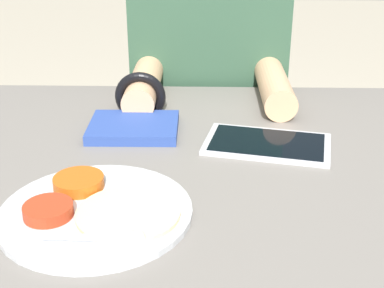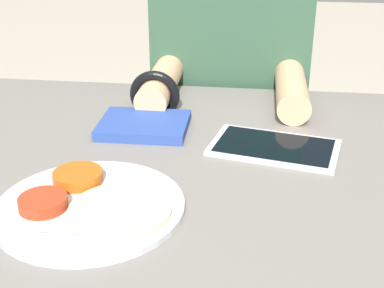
{
  "view_description": "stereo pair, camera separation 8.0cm",
  "coord_description": "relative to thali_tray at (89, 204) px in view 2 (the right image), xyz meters",
  "views": [
    {
      "loc": [
        0.01,
        -0.82,
        1.18
      ],
      "look_at": [
        -0.0,
        -0.03,
        0.81
      ],
      "focal_mm": 50.0,
      "sensor_mm": 36.0,
      "label": 1
    },
    {
      "loc": [
        0.09,
        -0.82,
        1.18
      ],
      "look_at": [
        -0.0,
        -0.03,
        0.81
      ],
      "focal_mm": 50.0,
      "sensor_mm": 36.0,
      "label": 2
    }
  ],
  "objects": [
    {
      "name": "person_diner",
      "position": [
        0.17,
        0.7,
        -0.17
      ],
      "size": [
        0.4,
        0.46,
        1.24
      ],
      "color": "black",
      "rests_on": "ground_plane"
    },
    {
      "name": "red_notebook",
      "position": [
        0.02,
        0.3,
        -0.0
      ],
      "size": [
        0.18,
        0.14,
        0.02
      ],
      "color": "silver",
      "rests_on": "dining_table"
    },
    {
      "name": "tablet_device",
      "position": [
        0.28,
        0.24,
        -0.0
      ],
      "size": [
        0.26,
        0.18,
        0.01
      ],
      "color": "#B7B7BC",
      "rests_on": "dining_table"
    },
    {
      "name": "thali_tray",
      "position": [
        0.0,
        0.0,
        0.0
      ],
      "size": [
        0.28,
        0.28,
        0.03
      ],
      "color": "#B7BABF",
      "rests_on": "dining_table"
    }
  ]
}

